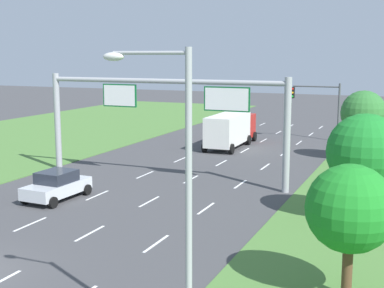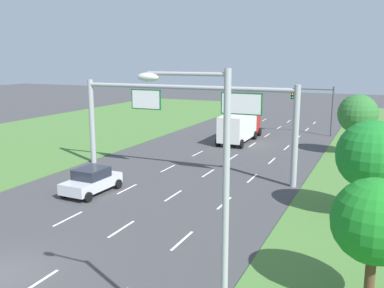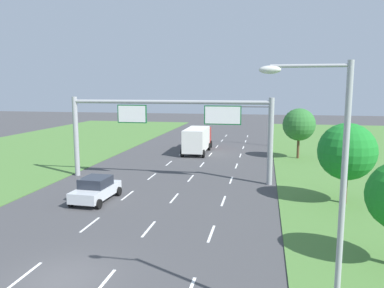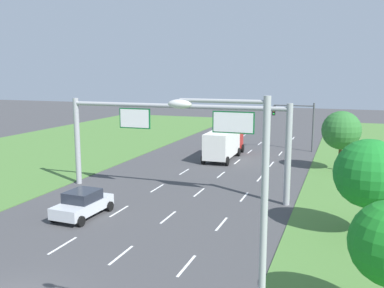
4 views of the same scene
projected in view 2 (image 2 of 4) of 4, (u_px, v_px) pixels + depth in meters
The scene contains 12 objects.
ground_plane at pixel (4, 275), 17.56m from camera, with size 200.00×200.00×0.00m, color #424244.
lane_dashes_inner_left at pixel (149, 178), 31.67m from camera, with size 0.14×68.40×0.01m.
lane_dashes_inner_right at pixel (192, 183), 30.26m from camera, with size 0.14×68.40×0.01m.
lane_dashes_slip at pixel (239, 190), 28.85m from camera, with size 0.14×68.40×0.01m.
car_lead_silver at pixel (92, 181), 28.00m from camera, with size 2.34×4.28×1.67m.
box_truck at pixel (240, 126), 45.24m from camera, with size 2.82×8.67×3.02m.
sign_gantry at pixel (185, 111), 31.86m from camera, with size 17.24×0.44×7.00m.
traffic_light_mast at pixel (315, 101), 48.43m from camera, with size 4.76×0.49×5.60m.
street_lamp at pixel (212, 202), 11.06m from camera, with size 2.61×0.32×8.50m.
roadside_tree_near at pixel (375, 222), 14.76m from camera, with size 3.03×3.03×4.72m.
roadside_tree_mid at pixel (372, 155), 23.06m from camera, with size 3.80×3.80×5.48m.
roadside_tree_far at pixel (358, 114), 38.29m from camera, with size 3.54×3.54×5.57m.
Camera 2 is at (13.67, -11.55, 8.75)m, focal length 40.00 mm.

